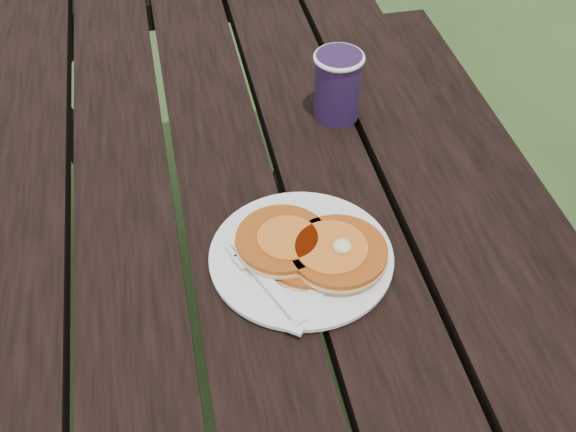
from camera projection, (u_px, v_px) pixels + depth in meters
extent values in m
plane|color=#2C431C|center=(244.00, 418.00, 1.62)|extent=(60.00, 60.00, 0.00)
cube|color=black|center=(224.00, 175.00, 1.11)|extent=(0.75, 1.80, 0.04)
cube|color=black|center=(516.00, 251.00, 1.40)|extent=(0.25, 1.80, 0.04)
cylinder|color=white|center=(301.00, 258.00, 0.95)|extent=(0.30, 0.30, 0.01)
cylinder|color=#B55114|center=(309.00, 253.00, 0.94)|extent=(0.12, 0.12, 0.01)
cylinder|color=#B55114|center=(282.00, 240.00, 0.94)|extent=(0.12, 0.12, 0.01)
cylinder|color=#B55114|center=(339.00, 252.00, 0.93)|extent=(0.13, 0.13, 0.01)
cylinder|color=#C5611C|center=(331.00, 247.00, 0.93)|extent=(0.09, 0.09, 0.00)
ellipsoid|color=#F4E59E|center=(342.00, 246.00, 0.92)|extent=(0.02, 0.02, 0.02)
cube|color=white|center=(323.00, 281.00, 0.91)|extent=(0.12, 0.16, 0.00)
cylinder|color=#27143A|center=(338.00, 86.00, 1.14)|extent=(0.07, 0.07, 0.11)
torus|color=white|center=(339.00, 57.00, 1.10)|extent=(0.08, 0.08, 0.01)
cylinder|color=black|center=(339.00, 59.00, 1.11)|extent=(0.06, 0.06, 0.01)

